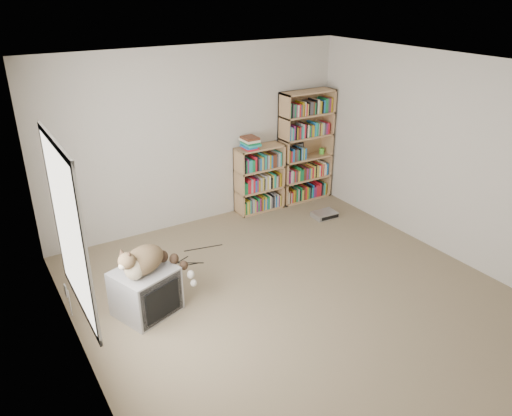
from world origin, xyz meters
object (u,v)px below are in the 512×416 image
crt_tv (145,291)px  dvd_player (324,215)px  bookcase_tall (305,149)px  cat (151,262)px  bookcase_short (259,181)px

crt_tv → dvd_player: crt_tv is taller
crt_tv → bookcase_tall: 3.71m
cat → crt_tv: bearing=117.3°
cat → bookcase_tall: bookcase_tall is taller
bookcase_tall → bookcase_short: bearing=-179.9°
bookcase_short → dvd_player: (0.69, -0.77, -0.43)m
cat → dvd_player: 3.23m
dvd_player → crt_tv: bearing=-160.8°
cat → bookcase_tall: bearing=-2.4°
dvd_player → cat: bearing=-159.6°
cat → bookcase_tall: 3.63m
bookcase_tall → bookcase_short: (-0.85, -0.00, -0.36)m
crt_tv → dvd_player: bearing=-4.1°
bookcase_tall → dvd_player: bearing=-101.9°
crt_tv → bookcase_tall: size_ratio=0.42×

